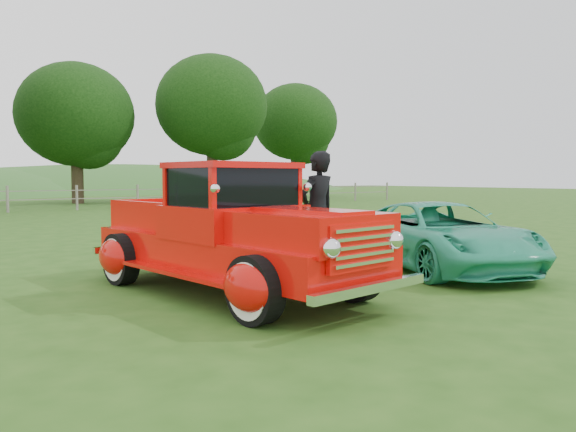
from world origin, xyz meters
TOP-DOWN VIEW (x-y plane):
  - ground at (0.00, 0.00)m, footprint 140.00×140.00m
  - fence_line at (0.00, 22.00)m, footprint 48.00×0.12m
  - tree_near_east at (5.00, 29.00)m, footprint 6.80×6.80m
  - tree_mid_east at (13.00, 27.00)m, footprint 7.20×7.20m
  - tree_far_east at (22.00, 30.00)m, footprint 6.60×6.60m
  - red_pickup at (-0.75, 1.11)m, footprint 2.65×5.15m
  - teal_sedan at (3.15, 0.70)m, footprint 3.26×4.56m
  - man at (1.30, 1.77)m, footprint 0.79×0.56m

SIDE VIEW (x-z plane):
  - ground at x=0.00m, z-range 0.00..0.00m
  - teal_sedan at x=3.15m, z-range 0.00..1.15m
  - fence_line at x=0.00m, z-range 0.00..1.20m
  - red_pickup at x=-0.75m, z-range -0.09..1.69m
  - man at x=1.30m, z-range 0.00..2.02m
  - tree_near_east at x=5.00m, z-range 1.08..9.41m
  - tree_far_east at x=22.00m, z-range 1.43..10.29m
  - tree_mid_east at x=13.00m, z-range 1.45..10.89m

